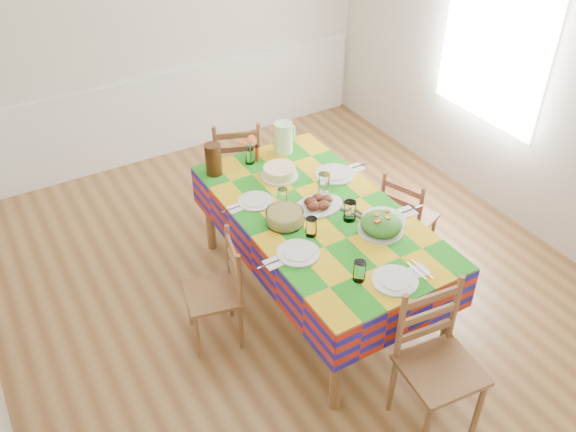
{
  "coord_description": "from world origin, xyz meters",
  "views": [
    {
      "loc": [
        -1.89,
        -3.19,
        3.45
      ],
      "look_at": [
        -0.1,
        -0.13,
        0.81
      ],
      "focal_mm": 38.0,
      "sensor_mm": 36.0,
      "label": 1
    }
  ],
  "objects_px": {
    "chair_near": "(436,364)",
    "green_pitcher": "(283,138)",
    "dining_table": "(319,222)",
    "meat_platter": "(318,204)",
    "chair_right": "(406,219)",
    "chair_left": "(218,292)",
    "chair_far": "(238,167)",
    "tea_pitcher": "(213,159)"
  },
  "relations": [
    {
      "from": "tea_pitcher",
      "to": "chair_left",
      "type": "relative_size",
      "value": 0.3
    },
    {
      "from": "chair_right",
      "to": "meat_platter",
      "type": "bearing_deg",
      "value": 63.77
    },
    {
      "from": "dining_table",
      "to": "meat_platter",
      "type": "distance_m",
      "value": 0.14
    },
    {
      "from": "green_pitcher",
      "to": "tea_pitcher",
      "type": "relative_size",
      "value": 1.03
    },
    {
      "from": "chair_far",
      "to": "dining_table",
      "type": "bearing_deg",
      "value": 112.1
    },
    {
      "from": "dining_table",
      "to": "green_pitcher",
      "type": "distance_m",
      "value": 0.93
    },
    {
      "from": "dining_table",
      "to": "chair_left",
      "type": "xyz_separation_m",
      "value": [
        -0.85,
        -0.01,
        -0.29
      ]
    },
    {
      "from": "meat_platter",
      "to": "chair_far",
      "type": "xyz_separation_m",
      "value": [
        -0.05,
        1.28,
        -0.36
      ]
    },
    {
      "from": "chair_left",
      "to": "dining_table",
      "type": "bearing_deg",
      "value": 103.73
    },
    {
      "from": "chair_near",
      "to": "chair_far",
      "type": "height_order",
      "value": "chair_near"
    },
    {
      "from": "dining_table",
      "to": "tea_pitcher",
      "type": "height_order",
      "value": "tea_pitcher"
    },
    {
      "from": "meat_platter",
      "to": "tea_pitcher",
      "type": "xyz_separation_m",
      "value": [
        -0.47,
        0.81,
        0.1
      ]
    },
    {
      "from": "meat_platter",
      "to": "chair_right",
      "type": "height_order",
      "value": "meat_platter"
    },
    {
      "from": "green_pitcher",
      "to": "chair_far",
      "type": "relative_size",
      "value": 0.27
    },
    {
      "from": "chair_near",
      "to": "green_pitcher",
      "type": "bearing_deg",
      "value": 91.25
    },
    {
      "from": "chair_near",
      "to": "meat_platter",
      "type": "bearing_deg",
      "value": 95.5
    },
    {
      "from": "meat_platter",
      "to": "tea_pitcher",
      "type": "distance_m",
      "value": 0.94
    },
    {
      "from": "meat_platter",
      "to": "chair_near",
      "type": "xyz_separation_m",
      "value": [
        -0.02,
        -1.39,
        -0.34
      ]
    },
    {
      "from": "chair_near",
      "to": "chair_far",
      "type": "distance_m",
      "value": 2.66
    },
    {
      "from": "green_pitcher",
      "to": "dining_table",
      "type": "bearing_deg",
      "value": -103.23
    },
    {
      "from": "meat_platter",
      "to": "tea_pitcher",
      "type": "height_order",
      "value": "tea_pitcher"
    },
    {
      "from": "dining_table",
      "to": "chair_right",
      "type": "height_order",
      "value": "chair_right"
    },
    {
      "from": "chair_near",
      "to": "tea_pitcher",
      "type": "bearing_deg",
      "value": 107.9
    },
    {
      "from": "chair_near",
      "to": "chair_left",
      "type": "xyz_separation_m",
      "value": [
        -0.85,
        1.32,
        -0.08
      ]
    },
    {
      "from": "dining_table",
      "to": "chair_left",
      "type": "bearing_deg",
      "value": -179.38
    },
    {
      "from": "chair_left",
      "to": "chair_right",
      "type": "distance_m",
      "value": 1.7
    },
    {
      "from": "dining_table",
      "to": "tea_pitcher",
      "type": "relative_size",
      "value": 8.09
    },
    {
      "from": "chair_far",
      "to": "chair_left",
      "type": "relative_size",
      "value": 1.13
    },
    {
      "from": "tea_pitcher",
      "to": "chair_far",
      "type": "xyz_separation_m",
      "value": [
        0.42,
        0.47,
        -0.46
      ]
    },
    {
      "from": "dining_table",
      "to": "chair_far",
      "type": "height_order",
      "value": "chair_far"
    },
    {
      "from": "meat_platter",
      "to": "green_pitcher",
      "type": "relative_size",
      "value": 1.45
    },
    {
      "from": "tea_pitcher",
      "to": "chair_near",
      "type": "distance_m",
      "value": 2.28
    },
    {
      "from": "meat_platter",
      "to": "green_pitcher",
      "type": "xyz_separation_m",
      "value": [
        0.18,
        0.82,
        0.1
      ]
    },
    {
      "from": "chair_near",
      "to": "chair_right",
      "type": "xyz_separation_m",
      "value": [
        0.84,
        1.31,
        -0.07
      ]
    },
    {
      "from": "dining_table",
      "to": "meat_platter",
      "type": "height_order",
      "value": "meat_platter"
    },
    {
      "from": "dining_table",
      "to": "meat_platter",
      "type": "relative_size",
      "value": 5.45
    },
    {
      "from": "dining_table",
      "to": "chair_near",
      "type": "distance_m",
      "value": 1.35
    },
    {
      "from": "chair_near",
      "to": "chair_left",
      "type": "distance_m",
      "value": 1.57
    },
    {
      "from": "meat_platter",
      "to": "dining_table",
      "type": "bearing_deg",
      "value": -116.56
    },
    {
      "from": "meat_platter",
      "to": "green_pitcher",
      "type": "height_order",
      "value": "green_pitcher"
    },
    {
      "from": "tea_pitcher",
      "to": "chair_near",
      "type": "bearing_deg",
      "value": -78.56
    },
    {
      "from": "chair_far",
      "to": "chair_right",
      "type": "relative_size",
      "value": 1.12
    }
  ]
}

